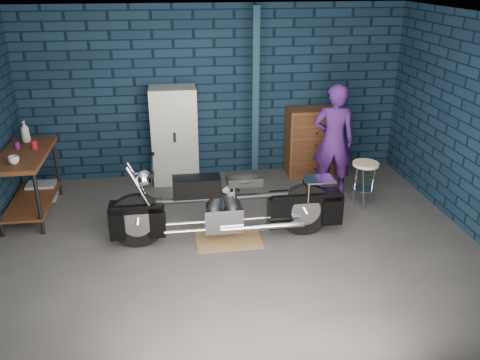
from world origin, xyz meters
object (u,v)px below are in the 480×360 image
at_px(person, 333,140).
at_px(tool_chest, 312,142).
at_px(workbench, 29,184).
at_px(shop_stool, 364,184).
at_px(storage_bin, 42,191).
at_px(motorcycle, 228,200).
at_px(locker, 174,135).

relative_size(person, tool_chest, 1.53).
height_order(workbench, shop_stool, workbench).
distance_m(storage_bin, tool_chest, 4.26).
bearing_deg(motorcycle, shop_stool, 18.64).
distance_m(person, tool_chest, 0.88).
bearing_deg(locker, tool_chest, 0.00).
bearing_deg(storage_bin, motorcycle, -31.56).
xyz_separation_m(storage_bin, tool_chest, (4.21, 0.44, 0.42)).
relative_size(motorcycle, person, 1.47).
xyz_separation_m(motorcycle, person, (1.71, 1.20, 0.29)).
bearing_deg(shop_stool, person, 122.47).
height_order(storage_bin, shop_stool, shop_stool).
relative_size(storage_bin, tool_chest, 0.37).
distance_m(workbench, person, 4.33).
bearing_deg(storage_bin, shop_stool, -10.93).
bearing_deg(workbench, locker, 24.93).
bearing_deg(motorcycle, workbench, 156.91).
height_order(locker, shop_stool, locker).
height_order(person, tool_chest, person).
relative_size(motorcycle, shop_stool, 3.71).
bearing_deg(storage_bin, person, -5.13).
height_order(tool_chest, shop_stool, tool_chest).
bearing_deg(tool_chest, shop_stool, -73.42).
bearing_deg(shop_stool, motorcycle, -161.07).
bearing_deg(motorcycle, person, 34.83).
relative_size(storage_bin, shop_stool, 0.61).
bearing_deg(locker, workbench, -155.07).
distance_m(motorcycle, storage_bin, 3.06).
distance_m(locker, shop_stool, 2.97).
relative_size(person, locker, 1.11).
relative_size(workbench, shop_stool, 2.10).
bearing_deg(tool_chest, motorcycle, -128.86).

